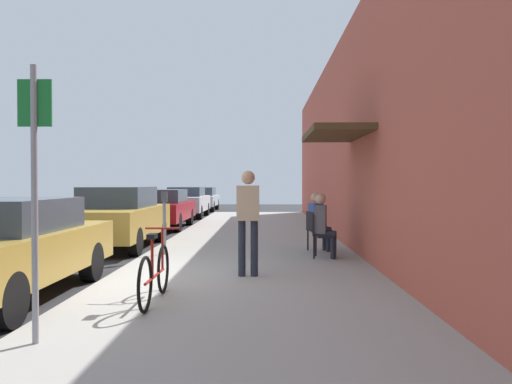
# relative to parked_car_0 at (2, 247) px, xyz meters

# --- Properties ---
(ground_plane) EXTENTS (60.00, 60.00, 0.00)m
(ground_plane) POSITION_rel_parked_car_0_xyz_m (1.10, 1.03, -0.73)
(ground_plane) COLOR #2D2D30
(sidewalk_slab) EXTENTS (4.50, 32.00, 0.12)m
(sidewalk_slab) POSITION_rel_parked_car_0_xyz_m (3.35, 3.03, -0.67)
(sidewalk_slab) COLOR #9E9B93
(sidewalk_slab) RESTS_ON ground_plane
(building_facade) EXTENTS (1.40, 32.00, 5.34)m
(building_facade) POSITION_rel_parked_car_0_xyz_m (5.74, 3.03, 1.94)
(building_facade) COLOR #BC5442
(building_facade) RESTS_ON ground_plane
(parked_car_0) EXTENTS (1.80, 4.40, 1.40)m
(parked_car_0) POSITION_rel_parked_car_0_xyz_m (0.00, 0.00, 0.00)
(parked_car_0) COLOR #A58433
(parked_car_0) RESTS_ON ground_plane
(parked_car_1) EXTENTS (1.80, 4.40, 1.52)m
(parked_car_1) POSITION_rel_parked_car_0_xyz_m (0.00, 5.55, 0.05)
(parked_car_1) COLOR #A58433
(parked_car_1) RESTS_ON ground_plane
(parked_car_2) EXTENTS (1.80, 4.40, 1.38)m
(parked_car_2) POSITION_rel_parked_car_0_xyz_m (0.00, 11.00, -0.01)
(parked_car_2) COLOR maroon
(parked_car_2) RESTS_ON ground_plane
(parked_car_3) EXTENTS (1.80, 4.40, 1.42)m
(parked_car_3) POSITION_rel_parked_car_0_xyz_m (0.00, 16.68, 0.01)
(parked_car_3) COLOR #B7B7BC
(parked_car_3) RESTS_ON ground_plane
(parked_car_4) EXTENTS (1.80, 4.40, 1.36)m
(parked_car_4) POSITION_rel_parked_car_0_xyz_m (-0.00, 22.26, -0.02)
(parked_car_4) COLOR #B7B7BC
(parked_car_4) RESTS_ON ground_plane
(parking_meter) EXTENTS (0.12, 0.10, 1.32)m
(parking_meter) POSITION_rel_parked_car_0_xyz_m (1.55, 3.61, 0.16)
(parking_meter) COLOR slate
(parking_meter) RESTS_ON sidewalk_slab
(street_sign) EXTENTS (0.32, 0.06, 2.60)m
(street_sign) POSITION_rel_parked_car_0_xyz_m (1.50, -2.26, 0.91)
(street_sign) COLOR gray
(street_sign) RESTS_ON sidewalk_slab
(bicycle_0) EXTENTS (0.46, 1.71, 0.90)m
(bicycle_0) POSITION_rel_parked_car_0_xyz_m (2.27, -0.61, -0.25)
(bicycle_0) COLOR black
(bicycle_0) RESTS_ON sidewalk_slab
(cafe_chair_0) EXTENTS (0.52, 0.52, 0.87)m
(cafe_chair_0) POSITION_rel_parked_car_0_xyz_m (4.77, 3.20, -0.11)
(cafe_chair_0) COLOR black
(cafe_chair_0) RESTS_ON sidewalk_slab
(seated_patron_0) EXTENTS (0.48, 0.43, 1.29)m
(seated_patron_0) POSITION_rel_parked_car_0_xyz_m (4.83, 3.19, 0.09)
(seated_patron_0) COLOR #232838
(seated_patron_0) RESTS_ON sidewalk_slab
(cafe_chair_1) EXTENTS (0.55, 0.55, 0.87)m
(cafe_chair_1) POSITION_rel_parked_car_0_xyz_m (4.78, 4.14, -0.11)
(cafe_chair_1) COLOR black
(cafe_chair_1) RESTS_ON sidewalk_slab
(seated_patron_1) EXTENTS (0.50, 0.45, 1.29)m
(seated_patron_1) POSITION_rel_parked_car_0_xyz_m (4.83, 4.16, 0.09)
(seated_patron_1) COLOR #232838
(seated_patron_1) RESTS_ON sidewalk_slab
(pedestrian_standing) EXTENTS (0.36, 0.22, 1.70)m
(pedestrian_standing) POSITION_rel_parked_car_0_xyz_m (3.38, 1.18, 0.39)
(pedestrian_standing) COLOR #232838
(pedestrian_standing) RESTS_ON sidewalk_slab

